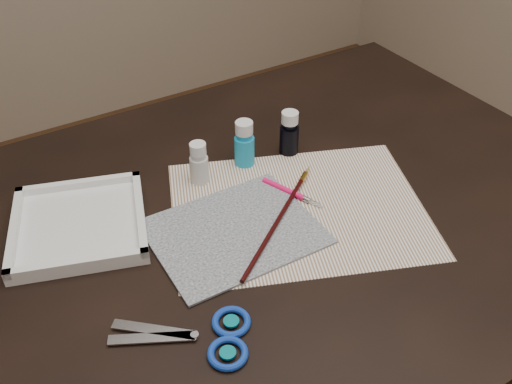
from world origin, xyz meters
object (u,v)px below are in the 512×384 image
paint_bottle_cyan (244,143)px  scissors (180,340)px  paper (298,209)px  paint_bottle_white (199,163)px  paint_bottle_navy (289,133)px  palette_tray (79,223)px  canvas (234,232)px

paint_bottle_cyan → scissors: (-0.29, -0.32, -0.04)m
paint_bottle_cyan → scissors: 0.43m
paper → paint_bottle_white: paint_bottle_white is taller
paint_bottle_white → paint_bottle_navy: paint_bottle_navy is taller
scissors → paint_bottle_cyan: bearing=-104.9°
palette_tray → canvas: bearing=-33.5°
scissors → canvas: bearing=-110.9°
canvas → palette_tray: size_ratio=1.24×
canvas → palette_tray: 0.26m
canvas → scissors: size_ratio=1.24×
paper → paint_bottle_navy: size_ratio=4.80×
paint_bottle_navy → scissors: 0.49m
canvas → paint_bottle_navy: 0.26m
paint_bottle_cyan → scissors: size_ratio=0.43×
paper → paint_bottle_cyan: 0.17m
canvas → paint_bottle_cyan: paint_bottle_cyan is taller
scissors → palette_tray: bearing=-54.0°
paint_bottle_cyan → palette_tray: size_ratio=0.43×
paper → scissors: (-0.30, -0.15, 0.00)m
paint_bottle_cyan → paint_bottle_navy: (0.09, -0.01, -0.00)m
scissors → palette_tray: palette_tray is taller
paper → palette_tray: palette_tray is taller
paper → scissors: bearing=-153.5°
paper → paint_bottle_cyan: bearing=93.6°
paper → paint_bottle_cyan: size_ratio=4.68×
canvas → scissors: 0.23m
paint_bottle_navy → scissors: (-0.38, -0.31, -0.04)m
paint_bottle_cyan → palette_tray: paint_bottle_cyan is taller
paint_bottle_white → canvas: bearing=-96.0°
canvas → paint_bottle_white: 0.16m
paint_bottle_white → paint_bottle_navy: (0.19, -0.01, 0.00)m
paint_bottle_navy → palette_tray: paint_bottle_navy is taller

